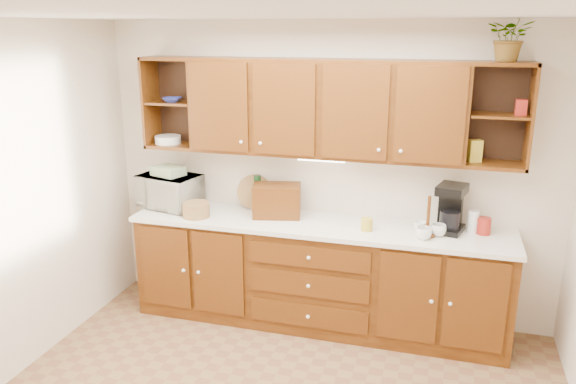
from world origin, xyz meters
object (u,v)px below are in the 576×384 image
Objects in this scene: microwave at (169,191)px; coffee_maker at (451,209)px; bread_box at (277,201)px; potted_plant at (511,37)px.

coffee_maker reaches higher than microwave.
bread_box is (1.03, 0.01, -0.01)m from microwave.
coffee_maker is at bearing 177.80° from potted_plant.
microwave is 3.12m from potted_plant.
potted_plant is (1.77, 0.03, 1.38)m from bread_box.
microwave is 1.38× the size of coffee_maker.
coffee_maker is at bearing 12.59° from microwave.
bread_box is 1.04× the size of coffee_maker.
bread_box is at bearing -164.47° from coffee_maker.
microwave is at bearing -164.91° from coffee_maker.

